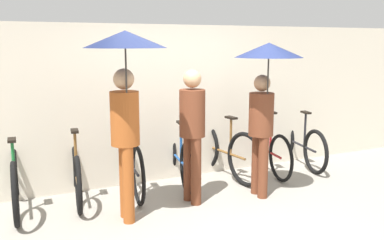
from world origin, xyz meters
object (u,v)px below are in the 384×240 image
(parked_bicycle_3, at_px, (178,157))
(pedestrian_leading, at_px, (125,81))
(parked_bicycle_5, at_px, (265,148))
(parked_bicycle_4, at_px, (223,151))
(parked_bicycle_6, at_px, (298,143))
(parked_bicycle_0, at_px, (15,179))
(pedestrian_trailing, at_px, (265,84))
(parked_bicycle_1, at_px, (76,172))
(pedestrian_center, at_px, (192,126))
(parked_bicycle_2, at_px, (131,164))

(parked_bicycle_3, distance_m, pedestrian_leading, 1.92)
(parked_bicycle_5, bearing_deg, parked_bicycle_4, 95.85)
(parked_bicycle_6, xyz_separation_m, pedestrian_leading, (-3.24, -1.03, 1.24))
(parked_bicycle_5, distance_m, parked_bicycle_6, 0.73)
(parked_bicycle_0, distance_m, parked_bicycle_3, 2.18)
(parked_bicycle_0, bearing_deg, pedestrian_leading, -126.82)
(pedestrian_trailing, bearing_deg, parked_bicycle_1, -18.54)
(pedestrian_center, bearing_deg, pedestrian_leading, 8.91)
(parked_bicycle_0, relative_size, parked_bicycle_5, 1.02)
(parked_bicycle_4, bearing_deg, parked_bicycle_6, -95.49)
(parked_bicycle_1, xyz_separation_m, pedestrian_center, (1.31, -0.73, 0.62))
(parked_bicycle_0, distance_m, parked_bicycle_5, 3.63)
(parked_bicycle_2, distance_m, parked_bicycle_3, 0.73)
(parked_bicycle_6, bearing_deg, parked_bicycle_2, 102.94)
(parked_bicycle_6, height_order, pedestrian_center, pedestrian_center)
(parked_bicycle_6, xyz_separation_m, pedestrian_center, (-2.33, -0.78, 0.62))
(parked_bicycle_2, height_order, parked_bicycle_5, parked_bicycle_5)
(parked_bicycle_0, relative_size, parked_bicycle_4, 0.97)
(parked_bicycle_3, xyz_separation_m, pedestrian_center, (-0.15, -0.79, 0.61))
(parked_bicycle_5, bearing_deg, parked_bicycle_6, -75.30)
(parked_bicycle_5, relative_size, parked_bicycle_6, 0.99)
(parked_bicycle_1, bearing_deg, parked_bicycle_0, 100.41)
(parked_bicycle_4, bearing_deg, pedestrian_center, 123.93)
(parked_bicycle_3, bearing_deg, pedestrian_trailing, -133.79)
(pedestrian_leading, relative_size, pedestrian_center, 1.27)
(parked_bicycle_4, height_order, pedestrian_center, pedestrian_center)
(parked_bicycle_0, xyz_separation_m, pedestrian_trailing, (2.93, -0.94, 1.11))
(pedestrian_leading, bearing_deg, pedestrian_trailing, -174.31)
(parked_bicycle_1, relative_size, parked_bicycle_4, 0.93)
(parked_bicycle_5, bearing_deg, pedestrian_center, 122.93)
(parked_bicycle_1, distance_m, pedestrian_center, 1.62)
(parked_bicycle_4, height_order, pedestrian_leading, pedestrian_leading)
(parked_bicycle_4, bearing_deg, parked_bicycle_0, 84.26)
(pedestrian_leading, height_order, pedestrian_trailing, pedestrian_leading)
(parked_bicycle_2, height_order, parked_bicycle_4, parked_bicycle_2)
(pedestrian_trailing, bearing_deg, parked_bicycle_0, -12.46)
(parked_bicycle_4, xyz_separation_m, pedestrian_leading, (-1.79, -1.00, 1.20))
(parked_bicycle_3, height_order, pedestrian_center, pedestrian_center)
(parked_bicycle_0, distance_m, parked_bicycle_4, 2.90)
(parked_bicycle_5, bearing_deg, pedestrian_leading, 119.89)
(parked_bicycle_2, distance_m, pedestrian_center, 1.08)
(parked_bicycle_6, bearing_deg, pedestrian_center, 119.84)
(pedestrian_leading, bearing_deg, parked_bicycle_4, -145.18)
(pedestrian_trailing, bearing_deg, parked_bicycle_6, -138.85)
(parked_bicycle_1, distance_m, pedestrian_leading, 1.62)
(parked_bicycle_1, xyz_separation_m, pedestrian_trailing, (2.20, -0.98, 1.13))
(parked_bicycle_2, height_order, pedestrian_center, pedestrian_center)
(parked_bicycle_2, distance_m, pedestrian_trailing, 2.07)
(parked_bicycle_3, distance_m, parked_bicycle_6, 2.18)
(parked_bicycle_3, relative_size, pedestrian_trailing, 0.90)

